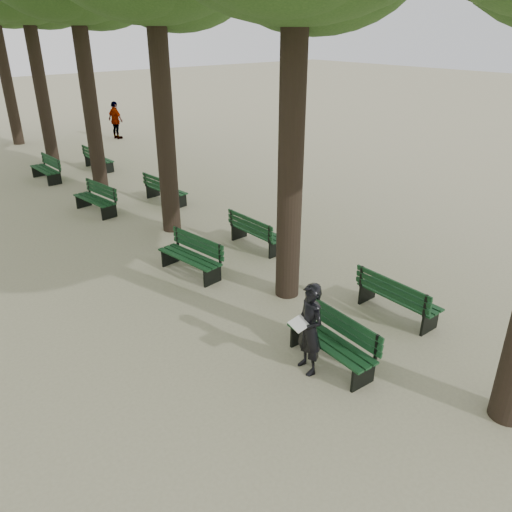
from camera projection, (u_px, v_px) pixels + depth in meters
ground at (343, 390)px, 8.28m from camera, size 120.00×120.00×0.00m
bench_left_0 at (330, 351)px, 8.82m from camera, size 0.68×1.83×0.92m
bench_left_1 at (190, 263)px, 12.03m from camera, size 0.81×1.86×0.92m
bench_left_2 at (96, 205)px, 15.94m from camera, size 0.79×1.86×0.92m
bench_left_3 at (46, 174)px, 19.21m from camera, size 0.65×1.82×0.92m
bench_right_0 at (397, 304)px, 10.29m from camera, size 0.59×1.81×0.92m
bench_right_1 at (257, 238)px, 13.48m from camera, size 0.60×1.81×0.92m
bench_right_2 at (166, 194)px, 16.88m from camera, size 0.72×1.84×0.92m
bench_right_3 at (99, 163)px, 20.71m from camera, size 0.61×1.81×0.92m
man_with_map at (309, 329)px, 8.42m from camera, size 0.67×0.73×1.68m
pedestrian_c at (116, 120)px, 25.96m from camera, size 0.56×1.17×1.91m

